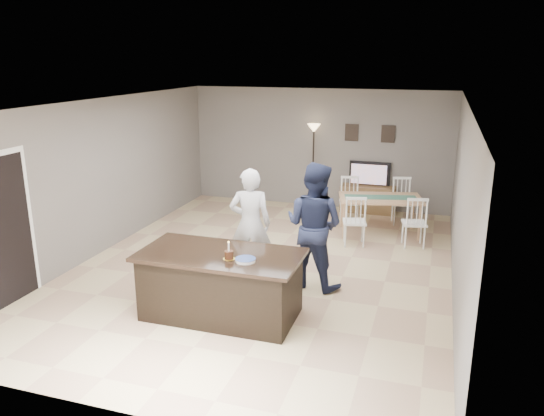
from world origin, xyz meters
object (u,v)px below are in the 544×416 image
(dining_table, at_px, (380,204))
(birthday_cake, at_px, (229,255))
(floor_lamp, at_px, (314,143))
(kitchen_island, at_px, (221,284))
(man, at_px, (314,225))
(tv_console, at_px, (367,199))
(woman, at_px, (250,224))
(television, at_px, (369,174))
(plate_stack, at_px, (245,260))

(dining_table, bearing_deg, birthday_cake, -121.86)
(floor_lamp, bearing_deg, dining_table, -40.60)
(kitchen_island, distance_m, man, 1.73)
(kitchen_island, relative_size, tv_console, 1.79)
(woman, height_order, floor_lamp, floor_lamp)
(television, height_order, plate_stack, television)
(plate_stack, relative_size, floor_lamp, 0.14)
(woman, bearing_deg, dining_table, -135.77)
(birthday_cake, bearing_deg, woman, 99.61)
(dining_table, relative_size, floor_lamp, 1.08)
(birthday_cake, distance_m, plate_stack, 0.23)
(floor_lamp, bearing_deg, television, 2.25)
(television, distance_m, plate_stack, 5.87)
(tv_console, distance_m, dining_table, 1.53)
(birthday_cake, xyz_separation_m, dining_table, (1.44, 4.29, -0.34))
(woman, height_order, plate_stack, woman)
(tv_console, relative_size, plate_stack, 4.57)
(woman, distance_m, floor_lamp, 4.28)
(kitchen_island, height_order, birthday_cake, birthday_cake)
(woman, height_order, man, man)
(television, bearing_deg, tv_console, 90.00)
(dining_table, bearing_deg, plate_stack, -118.97)
(man, bearing_deg, woman, 15.71)
(birthday_cake, bearing_deg, dining_table, 71.47)
(birthday_cake, bearing_deg, floor_lamp, 92.62)
(television, height_order, dining_table, television)
(woman, relative_size, floor_lamp, 0.91)
(woman, xyz_separation_m, dining_table, (1.69, 2.78, -0.27))
(birthday_cake, height_order, floor_lamp, floor_lamp)
(kitchen_island, bearing_deg, plate_stack, -22.60)
(plate_stack, bearing_deg, dining_table, 74.36)
(birthday_cake, relative_size, plate_stack, 0.91)
(television, height_order, floor_lamp, floor_lamp)
(television, xyz_separation_m, plate_stack, (-0.78, -5.82, 0.06))
(plate_stack, bearing_deg, man, 70.89)
(kitchen_island, bearing_deg, birthday_cake, -39.26)
(kitchen_island, xyz_separation_m, man, (0.95, 1.35, 0.50))
(plate_stack, height_order, dining_table, dining_table)
(television, relative_size, woman, 0.52)
(kitchen_island, height_order, dining_table, dining_table)
(kitchen_island, relative_size, television, 2.35)
(kitchen_island, xyz_separation_m, birthday_cake, (0.19, -0.16, 0.50))
(television, height_order, birthday_cake, birthday_cake)
(birthday_cake, distance_m, floor_lamp, 5.78)
(woman, relative_size, dining_table, 0.85)
(television, bearing_deg, dining_table, 105.85)
(kitchen_island, bearing_deg, dining_table, 68.50)
(dining_table, bearing_deg, floor_lamp, 126.07)
(woman, xyz_separation_m, plate_stack, (0.49, -1.53, 0.04))
(woman, bearing_deg, kitchen_island, 78.28)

